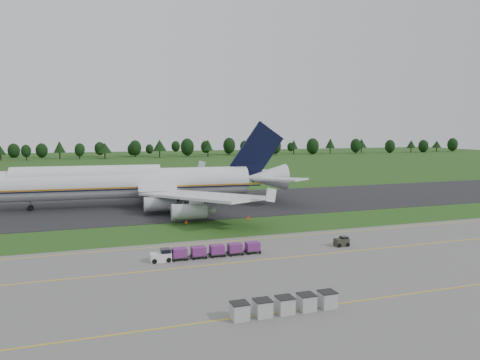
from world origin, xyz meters
name	(u,v)px	position (x,y,z in m)	size (l,w,h in m)	color
ground	(227,228)	(0.00, 0.00, 0.00)	(600.00, 600.00, 0.00)	#204514
apron	(313,286)	(0.00, -34.00, 0.03)	(300.00, 52.00, 0.06)	#61615C
taxiway	(192,205)	(0.00, 28.00, 0.04)	(300.00, 40.00, 0.08)	black
apron_markings	(287,269)	(0.00, -26.98, 0.06)	(300.00, 30.20, 0.01)	#E1B30D
tree_line	(161,147)	(24.37, 219.04, 6.26)	(527.85, 21.73, 11.37)	black
aircraft	(137,182)	(-12.87, 29.97, 5.80)	(72.40, 70.37, 20.32)	silver
baggage_train	(206,251)	(-8.83, -18.16, 0.95)	(16.14, 1.71, 1.65)	silver
utility_cart	(341,242)	(13.05, -18.82, 0.65)	(2.19, 1.53, 1.20)	#292C1F
uld_row	(285,305)	(-6.50, -40.45, 0.91)	(11.30, 1.70, 1.68)	#A2A2A2
edge_markers	(218,221)	(0.09, 5.94, 0.27)	(13.32, 0.30, 0.60)	#EE4307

